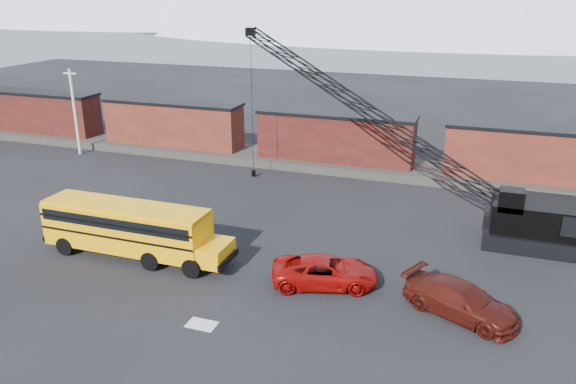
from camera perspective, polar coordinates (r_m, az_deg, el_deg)
name	(u,v)px	position (r m, az deg, el deg)	size (l,w,h in m)	color
ground	(228,283)	(30.58, -6.07, -9.20)	(160.00, 160.00, 0.00)	black
gravel_berm	(335,163)	(49.63, 4.78, 2.92)	(120.00, 5.00, 0.70)	#423D36
boxcar_west_far	(39,111)	(64.66, -23.97, 7.49)	(13.70, 3.10, 4.17)	#4E1C16
boxcar_west_near	(173,123)	(55.08, -11.56, 6.90)	(13.70, 3.10, 4.17)	#4E1B16
boxcar_mid	(336,137)	(48.98, 4.86, 5.62)	(13.70, 3.10, 4.17)	#4E1C16
boxcar_east_near	(535,154)	(47.71, 23.80, 3.58)	(13.70, 3.10, 4.17)	#4E1B16
utility_pole	(75,111)	(56.22, -20.86, 7.71)	(1.40, 0.24, 8.00)	silver
snow_patch	(202,324)	(27.34, -8.76, -13.16)	(1.40, 0.90, 0.02)	silver
school_bus	(132,228)	(33.75, -15.58, -3.56)	(11.65, 2.65, 3.19)	#FFAB05
red_pickup	(325,272)	(29.97, 3.77, -8.07)	(2.58, 5.59, 1.55)	#950A07
maroon_suv	(461,300)	(28.53, 17.15, -10.45)	(2.30, 5.65, 1.64)	#40110B
crawler_crane	(366,110)	(39.50, 7.89, 8.30)	(24.34, 8.92, 12.23)	black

